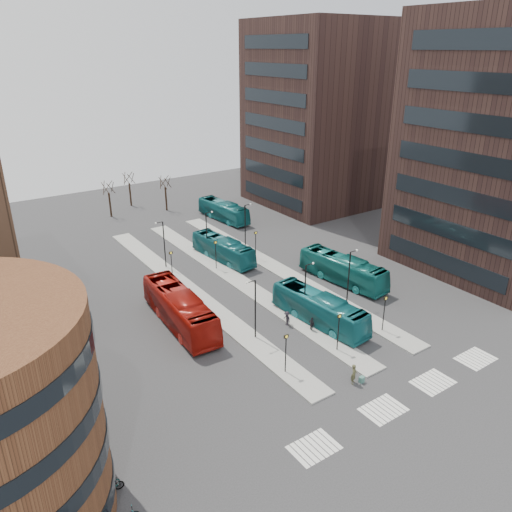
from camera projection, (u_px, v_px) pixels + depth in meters
ground at (435, 435)px, 35.95m from camera, size 160.00×160.00×0.00m
island_left at (191, 292)px, 56.63m from camera, size 2.50×45.00×0.15m
island_mid at (236, 279)px, 59.76m from camera, size 2.50×45.00×0.15m
island_right at (276, 268)px, 62.89m from camera, size 2.50×45.00×0.15m
suitcase at (362, 380)px, 41.48m from camera, size 0.46×0.39×0.53m
red_bus at (180, 308)px, 49.57m from camera, size 3.83×13.15×3.62m
teal_bus_a at (319, 309)px, 49.94m from camera, size 3.75×11.57×3.17m
teal_bus_b at (223, 249)px, 64.90m from camera, size 3.57×10.99×3.01m
teal_bus_c at (343, 269)px, 58.68m from camera, size 4.04×11.91×3.25m
teal_bus_d at (223, 211)px, 79.95m from camera, size 3.48×11.03×3.02m
traveller at (354, 374)px, 41.13m from camera, size 0.79×0.70×1.81m
commuter_a at (214, 340)px, 45.84m from camera, size 1.09×0.97×1.88m
commuter_b at (312, 325)px, 48.73m from camera, size 0.42×0.91×1.51m
commuter_c at (287, 318)px, 49.85m from camera, size 0.63×1.01×1.51m
bicycle_mid at (110, 486)px, 31.13m from camera, size 1.76×0.70×1.03m
bicycle_far at (110, 487)px, 31.23m from camera, size 1.61×1.13×0.80m
crosswalk_stripes at (407, 396)px, 39.90m from camera, size 22.35×2.40×0.01m
tower_near at (511, 146)px, 58.95m from camera, size 20.12×20.00×30.00m
tower_far at (321, 115)px, 84.79m from camera, size 20.12×20.00×30.00m
sign_poles at (267, 284)px, 53.33m from camera, size 12.45×22.12×3.65m
lamp_posts at (250, 257)px, 57.21m from camera, size 14.04×20.24×6.12m
bare_trees at (135, 195)px, 83.90m from camera, size 10.97×8.14×5.90m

